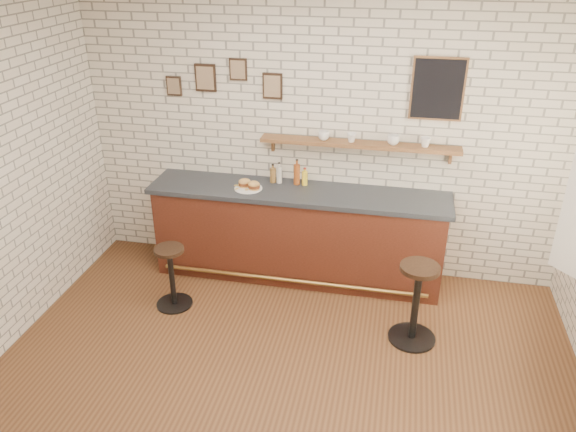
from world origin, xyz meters
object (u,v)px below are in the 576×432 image
Objects in this scene: bar_stool_left at (172,275)px; shelf_cup_d at (425,142)px; condiment_bottle_yellow at (305,178)px; shelf_cup_b at (352,138)px; shelf_cup_c at (393,140)px; bitters_bottle_white at (279,174)px; sandwich_plate at (248,188)px; bitters_bottle_amber at (297,174)px; bar_counter at (298,234)px; ciabatta_sandwich at (249,184)px; shelf_cup_a at (324,136)px; bitters_bottle_brown at (273,175)px; bar_stool_right at (416,301)px.

bar_stool_left is 6.54× the size of shelf_cup_d.
shelf_cup_b reaches higher than condiment_bottle_yellow.
condiment_bottle_yellow is 1.54× the size of shelf_cup_c.
condiment_bottle_yellow is (0.27, 0.00, -0.01)m from bitters_bottle_white.
shelf_cup_b is at bearing 32.07° from bar_stool_left.
sandwich_plate is 1.01× the size of bitters_bottle_amber.
bar_counter is at bearing 129.51° from shelf_cup_c.
shelf_cup_d is at bearing -62.93° from shelf_cup_c.
shelf_cup_d is at bearing -79.42° from shelf_cup_b.
ciabatta_sandwich is 2.29× the size of shelf_cup_a.
bar_counter is 16.42× the size of condiment_bottle_yellow.
bitters_bottle_brown is at bearing 103.53° from shelf_cup_b.
condiment_bottle_yellow reaches higher than bar_stool_left.
sandwich_plate reaches higher than bar_counter.
bar_counter is 1.08m from shelf_cup_a.
ciabatta_sandwich is at bearing -172.95° from bar_counter.
shelf_cup_c is at bearing 10.48° from sandwich_plate.
shelf_cup_d is (-0.03, 1.07, 1.13)m from bar_stool_right.
bitters_bottle_white is 0.86m from shelf_cup_b.
shelf_cup_c reaches higher than bar_counter.
shelf_cup_a reaches higher than shelf_cup_b.
bar_counter is 0.72m from sandwich_plate.
bitters_bottle_white is 1.86× the size of shelf_cup_c.
bar_stool_right is at bearing -134.42° from shelf_cup_b.
shelf_cup_a is at bearing 20.04° from ciabatta_sandwich.
bitters_bottle_white is 0.64m from shelf_cup_a.
bitters_bottle_amber is 0.42× the size of bar_stool_left.
bitters_bottle_white is at bearing 39.75° from ciabatta_sandwich.
bitters_bottle_amber is at bearing 146.72° from shelf_cup_a.
shelf_cup_a is 0.94× the size of shelf_cup_c.
bitters_bottle_amber is (0.47, 0.22, 0.11)m from sandwich_plate.
ciabatta_sandwich is at bearing 50.67° from bar_stool_left.
condiment_bottle_yellow is at bearing -0.00° from bitters_bottle_brown.
ciabatta_sandwich is 0.91m from shelf_cup_a.
ciabatta_sandwich is 0.51m from bitters_bottle_amber.
sandwich_plate is at bearing 180.00° from ciabatta_sandwich.
bitters_bottle_brown is (0.20, 0.22, 0.03)m from ciabatta_sandwich.
bar_stool_left is at bearing 132.65° from shelf_cup_b.
bitters_bottle_brown reaches higher than bar_stool_right.
bitters_bottle_amber is at bearing 105.41° from bar_counter.
bitters_bottle_white is (0.28, 0.22, 0.09)m from sandwich_plate.
bar_counter is at bearing -179.89° from shelf_cup_a.
bitters_bottle_brown reaches higher than condiment_bottle_yellow.
bitters_bottle_amber is at bearing 0.00° from bitters_bottle_brown.
shelf_cup_a reaches higher than bitters_bottle_amber.
bar_stool_left is at bearing -132.20° from bitters_bottle_white.
shelf_cup_b is 0.72m from shelf_cup_d.
bitters_bottle_brown is 0.26m from bitters_bottle_amber.
bitters_bottle_amber is at bearing 25.97° from ciabatta_sandwich.
shelf_cup_a is at bearing 37.16° from bar_stool_left.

